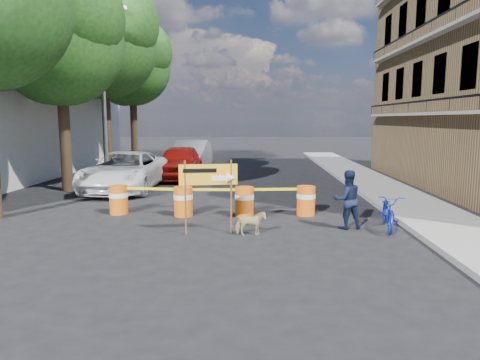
# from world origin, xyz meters

# --- Properties ---
(ground) EXTENTS (120.00, 120.00, 0.00)m
(ground) POSITION_xyz_m (0.00, 0.00, 0.00)
(ground) COLOR black
(ground) RESTS_ON ground
(sidewalk_east) EXTENTS (2.40, 40.00, 0.15)m
(sidewalk_east) POSITION_xyz_m (6.20, 6.00, 0.07)
(sidewalk_east) COLOR gray
(sidewalk_east) RESTS_ON ground
(tree_mid_a) EXTENTS (5.25, 5.00, 8.68)m
(tree_mid_a) POSITION_xyz_m (-6.74, 7.00, 6.01)
(tree_mid_a) COLOR #332316
(tree_mid_a) RESTS_ON ground
(tree_mid_b) EXTENTS (5.67, 5.40, 9.62)m
(tree_mid_b) POSITION_xyz_m (-6.73, 12.00, 6.71)
(tree_mid_b) COLOR #332316
(tree_mid_b) RESTS_ON ground
(tree_far) EXTENTS (5.04, 4.80, 8.84)m
(tree_far) POSITION_xyz_m (-6.74, 17.00, 6.22)
(tree_far) COLOR #332316
(tree_far) RESTS_ON ground
(streetlamp) EXTENTS (1.25, 0.18, 8.00)m
(streetlamp) POSITION_xyz_m (-5.93, 9.50, 4.38)
(streetlamp) COLOR gray
(streetlamp) RESTS_ON ground
(barrel_far_left) EXTENTS (0.58, 0.58, 0.90)m
(barrel_far_left) POSITION_xyz_m (-3.30, 2.75, 0.47)
(barrel_far_left) COLOR #DF5C0D
(barrel_far_left) RESTS_ON ground
(barrel_mid_left) EXTENTS (0.58, 0.58, 0.90)m
(barrel_mid_left) POSITION_xyz_m (-1.23, 2.52, 0.47)
(barrel_mid_left) COLOR #DF5C0D
(barrel_mid_left) RESTS_ON ground
(barrel_mid_right) EXTENTS (0.58, 0.58, 0.90)m
(barrel_mid_right) POSITION_xyz_m (0.63, 2.57, 0.47)
(barrel_mid_right) COLOR #DF5C0D
(barrel_mid_right) RESTS_ON ground
(barrel_far_right) EXTENTS (0.58, 0.58, 0.90)m
(barrel_far_right) POSITION_xyz_m (2.51, 2.78, 0.47)
(barrel_far_right) COLOR #DF5C0D
(barrel_far_right) RESTS_ON ground
(detour_sign) EXTENTS (1.47, 0.37, 1.91)m
(detour_sign) POSITION_xyz_m (-0.04, 0.56, 1.40)
(detour_sign) COLOR #592D19
(detour_sign) RESTS_ON ground
(pedestrian) EXTENTS (0.87, 0.73, 1.59)m
(pedestrian) POSITION_xyz_m (3.43, 1.20, 0.79)
(pedestrian) COLOR black
(pedestrian) RESTS_ON ground
(bicycle) EXTENTS (0.80, 1.07, 1.84)m
(bicycle) POSITION_xyz_m (4.53, 1.20, 0.92)
(bicycle) COLOR #1528B2
(bicycle) RESTS_ON ground
(dog) EXTENTS (0.79, 0.44, 0.64)m
(dog) POSITION_xyz_m (0.84, 0.38, 0.32)
(dog) COLOR tan
(dog) RESTS_ON ground
(suv_white) EXTENTS (2.69, 5.74, 1.59)m
(suv_white) POSITION_xyz_m (-4.46, 7.28, 0.79)
(suv_white) COLOR silver
(suv_white) RESTS_ON ground
(sedan_red) EXTENTS (2.08, 4.90, 1.65)m
(sedan_red) POSITION_xyz_m (-2.80, 10.81, 0.83)
(sedan_red) COLOR #A8130E
(sedan_red) RESTS_ON ground
(sedan_silver) EXTENTS (1.99, 5.26, 1.71)m
(sedan_silver) POSITION_xyz_m (-2.80, 14.68, 0.86)
(sedan_silver) COLOR #B5B6BC
(sedan_silver) RESTS_ON ground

